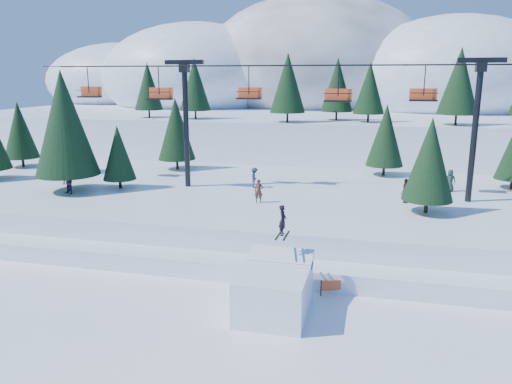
% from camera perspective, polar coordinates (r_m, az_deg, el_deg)
% --- Properties ---
extents(ground, '(160.00, 160.00, 0.00)m').
position_cam_1_polar(ground, '(24.25, -3.01, -15.30)').
color(ground, white).
rests_on(ground, ground).
extents(mid_shelf, '(70.00, 22.00, 2.50)m').
position_cam_1_polar(mid_shelf, '(40.24, 4.32, -1.72)').
color(mid_shelf, white).
rests_on(mid_shelf, ground).
extents(berm, '(70.00, 6.00, 1.10)m').
position_cam_1_polar(berm, '(31.08, 1.23, -7.57)').
color(berm, white).
rests_on(berm, ground).
extents(mountain_ridge, '(119.00, 60.00, 26.46)m').
position_cam_1_polar(mountain_ridge, '(94.48, 6.95, 11.90)').
color(mountain_ridge, white).
rests_on(mountain_ridge, ground).
extents(jump_kicker, '(3.34, 4.55, 5.19)m').
position_cam_1_polar(jump_kicker, '(25.12, 2.12, -11.09)').
color(jump_kicker, white).
rests_on(jump_kicker, ground).
extents(chairlift, '(46.00, 3.21, 10.28)m').
position_cam_1_polar(chairlift, '(38.83, 6.39, 9.78)').
color(chairlift, black).
rests_on(chairlift, mid_shelf).
extents(conifer_stand, '(62.20, 16.90, 9.55)m').
position_cam_1_polar(conifer_stand, '(39.36, 9.71, 6.31)').
color(conifer_stand, black).
rests_on(conifer_stand, mid_shelf).
extents(distant_skiers, '(30.08, 8.76, 1.80)m').
position_cam_1_polar(distant_skiers, '(38.92, 2.26, 1.03)').
color(distant_skiers, '#223349').
rests_on(distant_skiers, mid_shelf).
extents(banner_near, '(2.62, 1.20, 0.90)m').
position_cam_1_polar(banner_near, '(27.83, 10.24, -10.37)').
color(banner_near, black).
rests_on(banner_near, ground).
extents(banner_far, '(2.85, 0.29, 0.90)m').
position_cam_1_polar(banner_far, '(28.33, 16.87, -10.31)').
color(banner_far, black).
rests_on(banner_far, ground).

